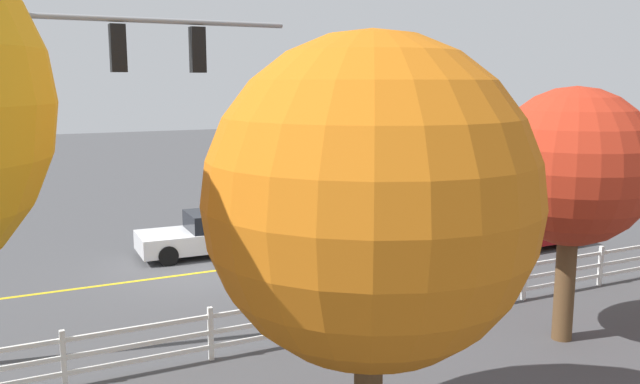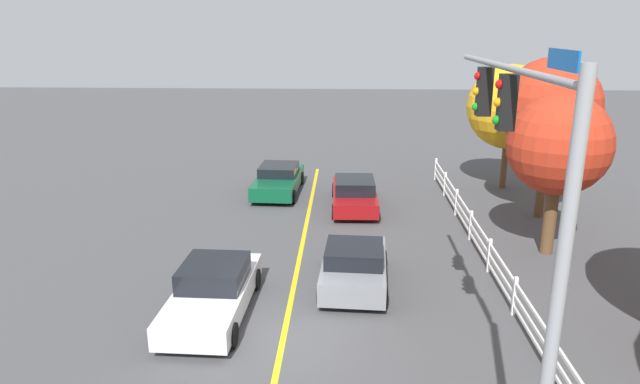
{
  "view_description": "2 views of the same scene",
  "coord_description": "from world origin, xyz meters",
  "px_view_note": "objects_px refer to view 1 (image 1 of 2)",
  "views": [
    {
      "loc": [
        5.07,
        19.01,
        5.77
      ],
      "look_at": [
        -3.26,
        2.22,
        2.63
      ],
      "focal_mm": 36.76,
      "sensor_mm": 36.0,
      "label": 1
    },
    {
      "loc": [
        12.84,
        1.54,
        7.81
      ],
      "look_at": [
        -2.18,
        0.86,
        3.34
      ],
      "focal_mm": 31.52,
      "sensor_mm": 36.0,
      "label": 2
    }
  ],
  "objects_px": {
    "car_3": "(494,207)",
    "tree_3": "(572,168)",
    "car_2": "(212,234)",
    "tree_0": "(371,202)",
    "car_0": "(312,255)",
    "car_1": "(516,230)"
  },
  "relations": [
    {
      "from": "car_2",
      "to": "tree_0",
      "type": "xyz_separation_m",
      "value": [
        1.61,
        13.16,
        3.41
      ]
    },
    {
      "from": "car_2",
      "to": "tree_0",
      "type": "relative_size",
      "value": 0.74
    },
    {
      "from": "car_0",
      "to": "tree_0",
      "type": "xyz_separation_m",
      "value": [
        3.49,
        9.18,
        3.4
      ]
    },
    {
      "from": "car_0",
      "to": "tree_0",
      "type": "relative_size",
      "value": 0.62
    },
    {
      "from": "car_3",
      "to": "tree_0",
      "type": "distance_m",
      "value": 18.92
    },
    {
      "from": "car_0",
      "to": "car_3",
      "type": "distance_m",
      "value": 10.7
    },
    {
      "from": "car_2",
      "to": "tree_0",
      "type": "height_order",
      "value": "tree_0"
    },
    {
      "from": "car_3",
      "to": "tree_3",
      "type": "height_order",
      "value": "tree_3"
    },
    {
      "from": "car_3",
      "to": "tree_3",
      "type": "xyz_separation_m",
      "value": [
        7.11,
        10.44,
        3.28
      ]
    },
    {
      "from": "car_0",
      "to": "tree_0",
      "type": "distance_m",
      "value": 10.39
    },
    {
      "from": "car_3",
      "to": "car_0",
      "type": "bearing_deg",
      "value": 21.68
    },
    {
      "from": "tree_3",
      "to": "tree_0",
      "type": "bearing_deg",
      "value": 19.42
    },
    {
      "from": "car_1",
      "to": "car_3",
      "type": "xyz_separation_m",
      "value": [
        -2.21,
        -3.64,
        -0.01
      ]
    },
    {
      "from": "tree_3",
      "to": "car_1",
      "type": "bearing_deg",
      "value": -125.78
    },
    {
      "from": "car_0",
      "to": "tree_3",
      "type": "relative_size",
      "value": 0.71
    },
    {
      "from": "car_0",
      "to": "car_3",
      "type": "xyz_separation_m",
      "value": [
        -10.09,
        -3.54,
        -0.03
      ]
    },
    {
      "from": "tree_0",
      "to": "tree_3",
      "type": "distance_m",
      "value": 6.86
    },
    {
      "from": "car_3",
      "to": "tree_3",
      "type": "bearing_deg",
      "value": 58.09
    },
    {
      "from": "car_1",
      "to": "tree_0",
      "type": "bearing_deg",
      "value": -142.63
    },
    {
      "from": "car_1",
      "to": "tree_3",
      "type": "distance_m",
      "value": 8.99
    },
    {
      "from": "car_2",
      "to": "tree_0",
      "type": "bearing_deg",
      "value": 84.67
    },
    {
      "from": "car_0",
      "to": "car_1",
      "type": "distance_m",
      "value": 7.88
    }
  ]
}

